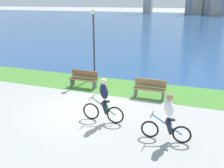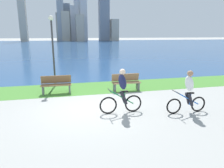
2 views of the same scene
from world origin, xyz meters
name	(u,v)px [view 2 (image 2 of 2)]	position (x,y,z in m)	size (l,w,h in m)	color
ground_plane	(92,108)	(0.00, 0.00, 0.00)	(300.00, 300.00, 0.00)	#9E9E99
grass_strip_bayside	(84,88)	(0.00, 3.24, 0.00)	(120.00, 2.72, 0.01)	#478433
bay_water_surface	(67,45)	(0.00, 48.30, 0.00)	(300.00, 87.39, 0.00)	navy
cyclist_lead	(122,92)	(1.06, -0.76, 0.84)	(1.67, 0.52, 1.71)	black
cyclist_trailing	(188,92)	(3.51, -1.32, 0.83)	(1.65, 0.52, 1.65)	black
bench_near_path	(56,85)	(-1.45, 2.61, 0.45)	(1.50, 0.47, 0.90)	brown
bench_far_along_path	(126,82)	(2.16, 2.29, 0.45)	(1.50, 0.47, 0.90)	olive
lamppost_tall	(52,41)	(-1.57, 4.30, 2.58)	(0.28, 0.28, 3.95)	#38383D
city_skyline_far_shore	(76,18)	(4.79, 85.40, 9.51)	(40.42, 9.22, 25.55)	#ADA899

